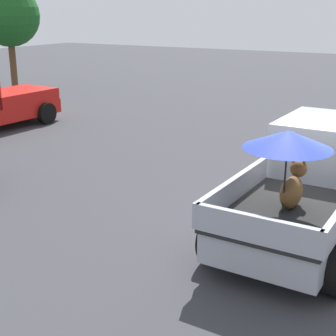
% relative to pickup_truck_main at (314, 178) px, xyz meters
% --- Properties ---
extents(ground_plane, '(80.00, 80.00, 0.00)m').
position_rel_pickup_truck_main_xyz_m(ground_plane, '(-0.41, 0.01, -0.98)').
color(ground_plane, '#38383D').
extents(pickup_truck_main, '(5.10, 2.35, 2.23)m').
position_rel_pickup_truck_main_xyz_m(pickup_truck_main, '(0.00, 0.00, 0.00)').
color(pickup_truck_main, black).
rests_on(pickup_truck_main, ground).
extents(tree_by_lot, '(2.95, 2.95, 5.13)m').
position_rel_pickup_truck_main_xyz_m(tree_by_lot, '(8.94, 17.08, 2.66)').
color(tree_by_lot, brown).
rests_on(tree_by_lot, ground).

